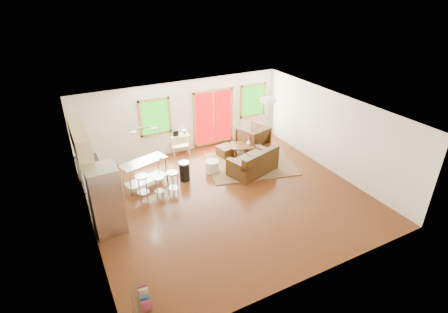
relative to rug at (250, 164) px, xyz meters
name	(u,v)px	position (x,y,z in m)	size (l,w,h in m)	color
floor	(229,197)	(-1.61, -1.44, -0.02)	(7.50, 7.00, 0.02)	#3B1B0A
ceiling	(229,113)	(-1.61, -1.44, 2.60)	(7.50, 7.00, 0.02)	white
back_wall	(182,117)	(-1.61, 2.07, 1.29)	(7.50, 0.02, 2.60)	silver
left_wall	(86,192)	(-5.37, -1.44, 1.29)	(0.02, 7.00, 2.60)	silver
right_wall	(333,133)	(2.15, -1.44, 1.29)	(0.02, 7.00, 2.60)	silver
front_wall	(314,231)	(-1.61, -4.95, 1.29)	(7.50, 0.02, 2.60)	silver
window_left	(155,117)	(-2.61, 2.02, 1.49)	(1.10, 0.05, 1.30)	#16600D
french_doors	(213,117)	(-0.41, 2.02, 1.09)	(1.60, 0.05, 2.10)	#C60004
window_right	(253,100)	(1.29, 2.02, 1.49)	(1.10, 0.05, 1.30)	#16600D
rug	(250,164)	(0.00, 0.00, 0.00)	(2.88, 2.22, 0.03)	#4B643B
loveseat	(254,164)	(-0.21, -0.54, 0.32)	(1.77, 1.31, 0.84)	black
coffee_table	(247,146)	(0.22, 0.60, 0.36)	(1.24, 1.01, 0.43)	#3B2412
armchair	(253,136)	(0.70, 1.02, 0.48)	(0.96, 0.90, 0.99)	black
ottoman	(226,151)	(-0.44, 0.95, 0.17)	(0.54, 0.54, 0.36)	black
pouf	(212,166)	(-1.38, 0.14, 0.18)	(0.45, 0.45, 0.39)	beige
vase	(249,142)	(0.32, 0.63, 0.50)	(0.22, 0.23, 0.32)	silver
book	(253,143)	(0.36, 0.43, 0.53)	(0.21, 0.03, 0.28)	maroon
cabinets	(89,171)	(-5.09, 0.26, 0.91)	(0.64, 2.24, 2.30)	tan
refrigerator	(106,200)	(-4.95, -1.36, 0.89)	(0.77, 0.74, 1.80)	#B7BABC
island	(145,169)	(-3.56, 0.26, 0.58)	(1.47, 0.91, 0.87)	#B7BABC
cup	(161,159)	(-3.14, -0.11, 0.99)	(0.11, 0.09, 0.11)	white
bar_stool_a	(142,182)	(-3.82, -0.40, 0.57)	(0.45, 0.45, 0.78)	#B7BABC
bar_stool_b	(159,182)	(-3.37, -0.50, 0.48)	(0.33, 0.33, 0.66)	#B7BABC
bar_stool_c	(173,178)	(-2.98, -0.56, 0.54)	(0.45, 0.45, 0.75)	#B7BABC
trash_can	(184,171)	(-2.38, 0.07, 0.30)	(0.44, 0.44, 0.63)	black
kitchen_cart	(180,138)	(-1.85, 1.80, 0.65)	(0.69, 0.49, 0.97)	tan
bookshelf	(144,313)	(-4.95, -4.48, 0.36)	(0.39, 0.84, 0.95)	#3B2412
ceiling_flush	(268,100)	(-0.01, -0.84, 2.52)	(0.35, 0.35, 0.12)	white
pendant_light	(144,131)	(-3.51, 0.06, 1.88)	(0.80, 0.18, 0.79)	gray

